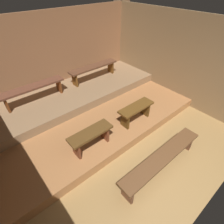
{
  "coord_description": "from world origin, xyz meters",
  "views": [
    {
      "loc": [
        -2.05,
        -0.43,
        3.25
      ],
      "look_at": [
        0.29,
        2.3,
        0.43
      ],
      "focal_mm": 28.7,
      "sensor_mm": 36.0,
      "label": 1
    }
  ],
  "objects_px": {
    "bench_lower_left": "(91,136)",
    "bench_middle_right": "(94,68)",
    "bench_lower_right": "(136,110)",
    "bench_floor_center": "(162,158)",
    "bench_middle_left": "(33,89)"
  },
  "relations": [
    {
      "from": "bench_floor_center",
      "to": "bench_lower_right",
      "type": "relative_size",
      "value": 2.19
    },
    {
      "from": "bench_lower_left",
      "to": "bench_lower_right",
      "type": "height_order",
      "value": "same"
    },
    {
      "from": "bench_floor_center",
      "to": "bench_middle_right",
      "type": "bearing_deg",
      "value": 76.01
    },
    {
      "from": "bench_floor_center",
      "to": "bench_middle_right",
      "type": "xyz_separation_m",
      "value": [
        0.85,
        3.42,
        0.46
      ]
    },
    {
      "from": "bench_lower_left",
      "to": "bench_middle_left",
      "type": "bearing_deg",
      "value": 97.92
    },
    {
      "from": "bench_floor_center",
      "to": "bench_middle_right",
      "type": "relative_size",
      "value": 1.27
    },
    {
      "from": "bench_lower_left",
      "to": "bench_middle_left",
      "type": "height_order",
      "value": "bench_middle_left"
    },
    {
      "from": "bench_lower_left",
      "to": "bench_middle_left",
      "type": "distance_m",
      "value": 2.21
    },
    {
      "from": "bench_floor_center",
      "to": "bench_middle_left",
      "type": "xyz_separation_m",
      "value": [
        -1.12,
        3.42,
        0.46
      ]
    },
    {
      "from": "bench_floor_center",
      "to": "bench_middle_left",
      "type": "height_order",
      "value": "bench_middle_left"
    },
    {
      "from": "bench_lower_left",
      "to": "bench_middle_left",
      "type": "relative_size",
      "value": 0.58
    },
    {
      "from": "bench_middle_left",
      "to": "bench_middle_right",
      "type": "xyz_separation_m",
      "value": [
        1.97,
        0.0,
        0.0
      ]
    },
    {
      "from": "bench_lower_left",
      "to": "bench_middle_right",
      "type": "distance_m",
      "value": 2.75
    },
    {
      "from": "bench_lower_left",
      "to": "bench_middle_right",
      "type": "height_order",
      "value": "bench_middle_right"
    },
    {
      "from": "bench_lower_right",
      "to": "bench_middle_right",
      "type": "bearing_deg",
      "value": 82.08
    }
  ]
}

